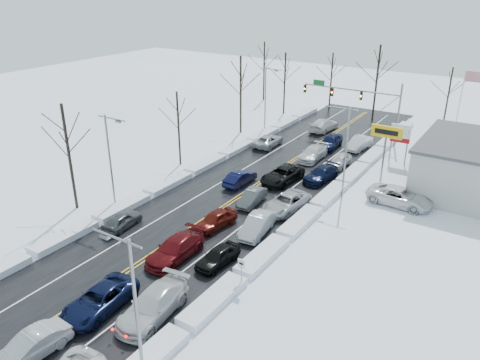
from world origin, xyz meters
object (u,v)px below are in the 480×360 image
Objects in this scene: flagpole at (461,104)px; oncoming_car_0 at (240,184)px; traffic_signal_mast at (360,99)px; tires_plus_sign at (386,136)px.

flagpole is 2.28× the size of oncoming_car_0.
oncoming_car_0 is (-5.00, -21.08, -5.48)m from traffic_signal_mast.
flagpole is (11.72, 2.01, 0.45)m from traffic_signal_mast.
flagpole is (4.67, 14.01, 0.93)m from tires_plus_sign.
tires_plus_sign reaches higher than oncoming_car_0.
tires_plus_sign is at bearing -108.44° from flagpole.
traffic_signal_mast is 13.92m from tires_plus_sign.
tires_plus_sign is 1.37× the size of oncoming_car_0.
traffic_signal_mast reaches higher than tires_plus_sign.
traffic_signal_mast is 1.33× the size of flagpole.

